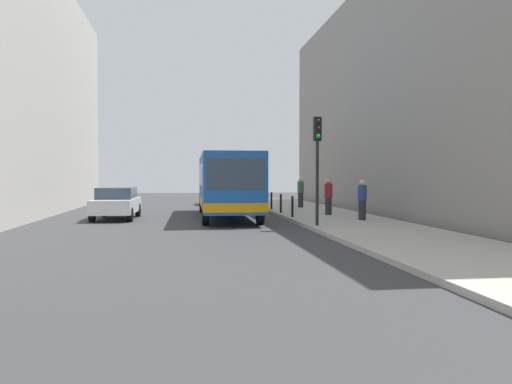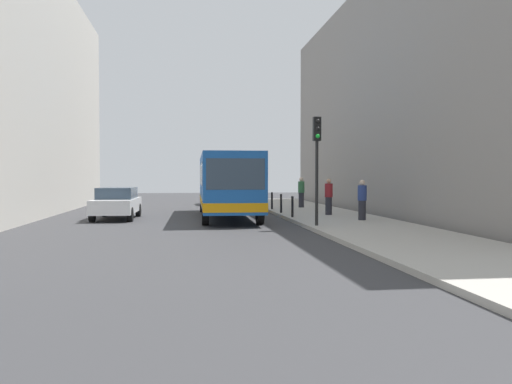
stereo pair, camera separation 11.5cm
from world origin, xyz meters
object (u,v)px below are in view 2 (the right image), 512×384
(traffic_light, at_px, (317,150))
(bollard_far, at_px, (272,201))
(pedestrian_far_sidewalk, at_px, (301,192))
(pedestrian_near_signal, at_px, (362,200))
(pedestrian_mid_sidewalk, at_px, (329,197))
(car_beside_bus, at_px, (117,202))
(bollard_mid, at_px, (281,203))
(car_behind_bus, at_px, (218,194))
(bus, at_px, (227,182))
(bollard_near, at_px, (292,207))

(traffic_light, xyz_separation_m, bollard_far, (-0.10, 9.80, -2.38))
(bollard_far, relative_size, pedestrian_far_sidewalk, 0.53)
(bollard_far, xyz_separation_m, pedestrian_near_signal, (2.62, -7.66, 0.38))
(bollard_far, height_order, pedestrian_mid_sidewalk, pedestrian_mid_sidewalk)
(car_beside_bus, relative_size, pedestrian_far_sidewalk, 2.49)
(bollard_mid, relative_size, pedestrian_near_signal, 0.56)
(car_behind_bus, height_order, bollard_far, car_behind_bus)
(bollard_mid, height_order, pedestrian_far_sidewalk, pedestrian_far_sidewalk)
(car_behind_bus, bearing_deg, pedestrian_near_signal, 105.18)
(bus, relative_size, bollard_mid, 11.64)
(pedestrian_near_signal, bearing_deg, pedestrian_mid_sidewalk, -98.91)
(car_beside_bus, relative_size, pedestrian_mid_sidewalk, 2.55)
(bollard_far, bearing_deg, bus, -128.56)
(bus, bearing_deg, traffic_light, 115.99)
(bus, bearing_deg, car_beside_bus, 5.22)
(car_beside_bus, bearing_deg, bus, -174.03)
(car_beside_bus, distance_m, traffic_light, 10.27)
(car_beside_bus, bearing_deg, bollard_near, 169.12)
(bollard_near, height_order, bollard_mid, same)
(car_behind_bus, relative_size, bollard_far, 4.75)
(car_beside_bus, height_order, bollard_near, car_beside_bus)
(pedestrian_near_signal, relative_size, pedestrian_far_sidewalk, 0.95)
(bus, xyz_separation_m, pedestrian_near_signal, (5.44, -4.12, -0.72))
(traffic_light, distance_m, pedestrian_near_signal, 3.87)
(bollard_mid, bearing_deg, pedestrian_mid_sidewalk, -39.72)
(car_behind_bus, height_order, bollard_near, car_behind_bus)
(bollard_mid, height_order, bollard_far, same)
(traffic_light, relative_size, bollard_near, 4.32)
(traffic_light, relative_size, pedestrian_far_sidewalk, 2.30)
(car_behind_bus, xyz_separation_m, bollard_mid, (2.60, -10.25, -0.16))
(bollard_mid, height_order, pedestrian_near_signal, pedestrian_near_signal)
(traffic_light, height_order, pedestrian_near_signal, traffic_light)
(pedestrian_far_sidewalk, bearing_deg, car_behind_bus, -4.87)
(car_beside_bus, distance_m, pedestrian_far_sidewalk, 11.36)
(bollard_near, distance_m, bollard_far, 5.72)
(car_behind_bus, distance_m, traffic_light, 17.55)
(traffic_light, distance_m, pedestrian_far_sidewalk, 11.55)
(bus, xyz_separation_m, pedestrian_mid_sidewalk, (4.84, -1.00, -0.70))
(bus, height_order, car_behind_bus, bus)
(traffic_light, bearing_deg, bollard_mid, 90.83)
(bollard_far, xyz_separation_m, pedestrian_far_sidewalk, (2.00, 1.42, 0.42))
(bollard_near, distance_m, bollard_mid, 2.86)
(car_beside_bus, relative_size, bollard_mid, 4.69)
(bollard_mid, bearing_deg, pedestrian_near_signal, -61.31)
(bus, relative_size, bollard_near, 11.64)
(car_behind_bus, relative_size, traffic_light, 1.10)
(car_beside_bus, bearing_deg, car_behind_bus, -113.83)
(bollard_mid, bearing_deg, pedestrian_far_sidewalk, 64.96)
(car_behind_bus, height_order, bollard_mid, car_behind_bus)
(pedestrian_near_signal, bearing_deg, bollard_near, -56.26)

